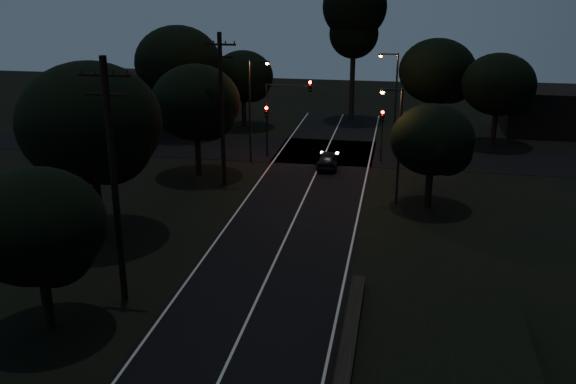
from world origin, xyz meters
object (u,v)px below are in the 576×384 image
(utility_pole_far, at_px, (222,108))
(signal_mast, at_px, (287,104))
(streetlight_a, at_px, (252,104))
(tall_pine, at_px, (354,16))
(signal_left, at_px, (267,121))
(signal_right, at_px, (382,126))
(streetlight_b, at_px, (394,94))
(streetlight_c, at_px, (397,139))
(utility_pole_mid, at_px, (114,180))
(car, at_px, (328,159))

(utility_pole_far, xyz_separation_m, signal_mast, (3.09, 7.99, -1.15))
(streetlight_a, bearing_deg, tall_pine, 69.64)
(streetlight_a, bearing_deg, signal_left, 70.41)
(signal_right, bearing_deg, streetlight_a, -168.66)
(utility_pole_far, relative_size, signal_mast, 1.68)
(utility_pole_far, distance_m, signal_mast, 8.64)
(signal_right, relative_size, signal_mast, 0.66)
(utility_pole_far, xyz_separation_m, streetlight_b, (11.31, 12.00, -0.85))
(utility_pole_far, height_order, streetlight_b, utility_pole_far)
(tall_pine, bearing_deg, streetlight_c, -79.07)
(utility_pole_mid, height_order, signal_right, utility_pole_mid)
(signal_right, height_order, streetlight_a, streetlight_a)
(tall_pine, xyz_separation_m, signal_mast, (-3.91, -15.01, -5.89))
(streetlight_a, xyz_separation_m, car, (5.99, -0.57, -3.98))
(tall_pine, relative_size, streetlight_b, 1.77)
(utility_pole_mid, height_order, signal_left, utility_pole_mid)
(streetlight_b, xyz_separation_m, car, (-4.62, -6.57, -3.98))
(streetlight_a, bearing_deg, streetlight_b, 29.48)
(utility_pole_mid, height_order, car, utility_pole_mid)
(signal_left, xyz_separation_m, streetlight_c, (10.43, -9.99, 1.51))
(utility_pole_far, distance_m, tall_pine, 24.50)
(signal_left, xyz_separation_m, streetlight_a, (-0.71, -1.99, 1.80))
(tall_pine, height_order, streetlight_a, tall_pine)
(signal_mast, bearing_deg, tall_pine, 75.38)
(signal_left, relative_size, streetlight_c, 0.55)
(streetlight_c, xyz_separation_m, car, (-5.14, 7.43, -3.69))
(tall_pine, bearing_deg, utility_pole_far, -106.93)
(signal_mast, relative_size, streetlight_b, 0.78)
(streetlight_a, xyz_separation_m, streetlight_c, (11.14, -8.00, -0.29))
(signal_right, xyz_separation_m, streetlight_b, (0.71, 4.01, 1.80))
(signal_left, bearing_deg, streetlight_c, -43.76)
(tall_pine, bearing_deg, streetlight_b, -68.62)
(signal_left, xyz_separation_m, car, (5.29, -2.56, -2.18))
(utility_pole_mid, bearing_deg, streetlight_a, 88.27)
(tall_pine, bearing_deg, signal_left, -110.46)
(signal_left, bearing_deg, utility_pole_far, -99.94)
(tall_pine, height_order, streetlight_c, tall_pine)
(utility_pole_mid, xyz_separation_m, streetlight_b, (11.31, 29.00, -1.10))
(signal_right, relative_size, car, 1.06)
(streetlight_c, relative_size, car, 1.95)
(utility_pole_mid, distance_m, streetlight_c, 19.15)
(signal_right, distance_m, streetlight_b, 4.45)
(tall_pine, distance_m, signal_left, 17.65)
(streetlight_b, bearing_deg, signal_right, -100.00)
(signal_mast, xyz_separation_m, streetlight_c, (8.74, -9.99, 0.01))
(streetlight_a, height_order, streetlight_c, streetlight_a)
(streetlight_b, distance_m, streetlight_c, 14.01)
(streetlight_c, bearing_deg, car, 124.68)
(car, bearing_deg, signal_mast, -38.36)
(utility_pole_far, bearing_deg, streetlight_a, 83.41)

